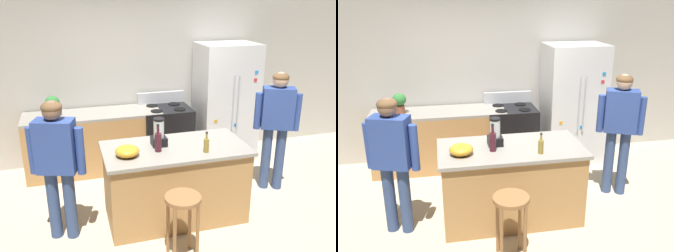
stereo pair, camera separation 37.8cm
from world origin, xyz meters
TOP-DOWN VIEW (x-y plane):
  - ground_plane at (0.00, 0.00)m, footprint 14.00×14.00m
  - back_wall at (0.00, 1.95)m, footprint 8.00×0.10m
  - kitchen_island at (0.00, 0.00)m, footprint 1.66×0.84m
  - back_counter_run at (-0.80, 1.55)m, footprint 2.00×0.64m
  - refrigerator at (1.30, 1.50)m, footprint 0.90×0.73m
  - stove_range at (0.31, 1.52)m, footprint 0.76×0.65m
  - person_by_island_left at (-1.30, -0.04)m, footprint 0.59×0.33m
  - person_by_sink_right at (1.49, 0.31)m, footprint 0.58×0.36m
  - bar_stool at (-0.15, -0.74)m, footprint 0.36×0.36m
  - potted_plant at (-1.34, 1.55)m, footprint 0.20×0.20m
  - blender_appliance at (-0.17, 0.10)m, footprint 0.17×0.17m
  - bottle_vinegar at (0.29, -0.23)m, footprint 0.06×0.06m
  - bottle_wine at (-0.22, -0.07)m, footprint 0.08×0.08m
  - mixing_bowl at (-0.57, -0.11)m, footprint 0.26×0.26m

SIDE VIEW (x-z plane):
  - ground_plane at x=0.00m, z-range 0.00..0.00m
  - back_counter_run at x=-0.80m, z-range 0.00..0.91m
  - kitchen_island at x=0.00m, z-range 0.00..0.92m
  - stove_range at x=0.31m, z-range -0.08..1.01m
  - bar_stool at x=-0.15m, z-range 0.19..0.90m
  - refrigerator at x=1.30m, z-range 0.00..1.86m
  - person_by_island_left at x=-1.30m, z-range 0.16..1.73m
  - mixing_bowl at x=-0.57m, z-range 0.91..1.03m
  - person_by_sink_right at x=1.49m, z-range 0.18..1.81m
  - bottle_vinegar at x=0.29m, z-range 0.88..1.12m
  - bottle_wine at x=-0.22m, z-range 0.87..1.19m
  - blender_appliance at x=-0.17m, z-range 0.89..1.21m
  - potted_plant at x=-1.34m, z-range 0.94..1.24m
  - back_wall at x=0.00m, z-range 0.00..2.70m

